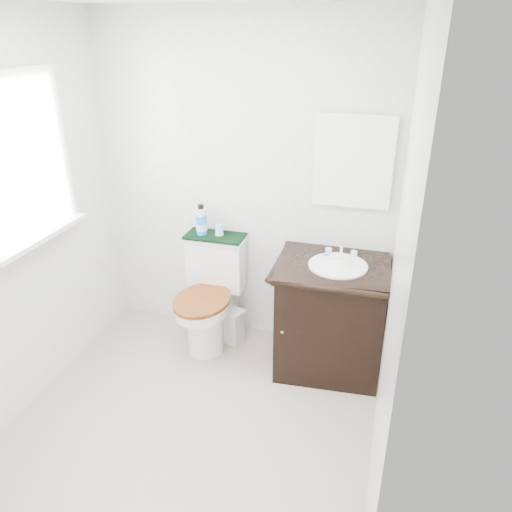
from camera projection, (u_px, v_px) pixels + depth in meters
The scene contains 13 objects.
floor at pixel (188, 431), 3.08m from camera, with size 2.40×2.40×0.00m, color #B3A490.
wall_back at pixel (244, 188), 3.61m from camera, with size 2.40×2.40×0.00m, color silver.
wall_front at pixel (11, 414), 1.52m from camera, with size 2.40×2.40×0.00m, color silver.
wall_right at pixel (394, 283), 2.29m from camera, with size 2.40×2.40×0.00m, color silver.
window at pixel (19, 162), 2.90m from camera, with size 0.02×0.70×0.90m, color white.
mirror at pixel (353, 162), 3.29m from camera, with size 0.50×0.02×0.60m, color silver.
toilet at pixel (211, 300), 3.81m from camera, with size 0.45×0.64×0.83m.
vanity at pixel (330, 313), 3.50m from camera, with size 0.79×0.69×0.92m.
trash_bin at pixel (231, 325), 3.90m from camera, with size 0.23×0.20×0.27m.
towel at pixel (215, 236), 3.72m from camera, with size 0.44×0.22×0.02m, color black.
mouthwash_bottle at pixel (201, 221), 3.69m from camera, with size 0.08×0.08×0.23m.
cup at pixel (219, 230), 3.70m from camera, with size 0.06×0.06×0.08m, color #8FCFEA.
soap_bar at pixel (326, 255), 3.43m from camera, with size 0.07×0.04×0.02m, color #197876.
Camera 1 is at (1.04, -2.12, 2.29)m, focal length 35.00 mm.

